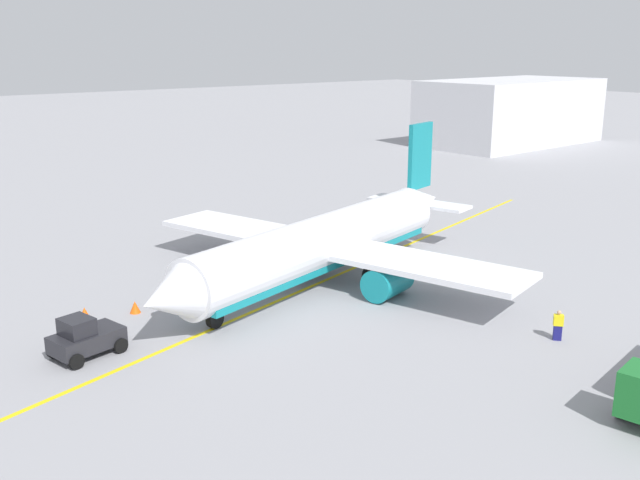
% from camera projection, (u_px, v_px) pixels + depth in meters
% --- Properties ---
extents(ground_plane, '(400.00, 400.00, 0.00)m').
position_uv_depth(ground_plane, '(320.00, 283.00, 49.20)').
color(ground_plane, '#939399').
extents(airplane, '(31.23, 28.27, 9.60)m').
position_uv_depth(airplane, '(324.00, 244.00, 48.90)').
color(airplane, white).
rests_on(airplane, ground).
extents(pushback_tug, '(3.93, 2.94, 2.20)m').
position_uv_depth(pushback_tug, '(85.00, 338.00, 37.44)').
color(pushback_tug, '#232328').
rests_on(pushback_tug, ground).
extents(refueling_worker, '(0.61, 0.63, 1.71)m').
position_uv_depth(refueling_worker, '(558.00, 326.00, 39.55)').
color(refueling_worker, navy).
rests_on(refueling_worker, ground).
extents(safety_cone_nose, '(0.66, 0.66, 0.73)m').
position_uv_depth(safety_cone_nose, '(135.00, 307.00, 43.63)').
color(safety_cone_nose, '#F2590F').
rests_on(safety_cone_nose, ground).
extents(safety_cone_wingtip, '(0.50, 0.50, 0.55)m').
position_uv_depth(safety_cone_wingtip, '(85.00, 312.00, 43.11)').
color(safety_cone_wingtip, '#F2590F').
rests_on(safety_cone_wingtip, ground).
extents(distant_hangar, '(30.85, 16.65, 10.08)m').
position_uv_depth(distant_hangar, '(510.00, 112.00, 115.82)').
color(distant_hangar, silver).
rests_on(distant_hangar, ground).
extents(taxi_line_marking, '(64.50, 17.98, 0.01)m').
position_uv_depth(taxi_line_marking, '(320.00, 283.00, 49.20)').
color(taxi_line_marking, yellow).
rests_on(taxi_line_marking, ground).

